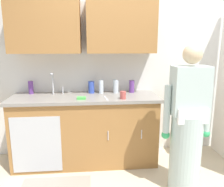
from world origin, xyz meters
TOP-DOWN VIEW (x-y plane):
  - kitchen_wall_with_uppers at (-0.14, 0.99)m, footprint 4.80×0.44m
  - counter_cabinet at (-0.55, 0.70)m, footprint 1.90×0.62m
  - countertop at (-0.55, 0.70)m, footprint 1.96×0.66m
  - sink at (-0.95, 0.71)m, footprint 0.50×0.36m
  - person_at_sink at (0.57, -0.03)m, footprint 0.55×0.34m
  - bottle_soap at (-0.46, 0.88)m, footprint 0.08×0.08m
  - bottle_water_short at (0.11, 0.87)m, footprint 0.07×0.07m
  - bottle_dish_liquid at (-1.30, 0.91)m, footprint 0.07×0.07m
  - bottle_water_tall at (-0.33, 0.85)m, footprint 0.07×0.07m
  - bottle_cleaner_spray at (-0.12, 0.86)m, footprint 0.08×0.08m
  - cup_by_sink at (-0.07, 0.50)m, footprint 0.08×0.08m
  - knife_on_counter at (-0.28, 0.54)m, footprint 0.06×0.24m
  - sponge at (-0.59, 0.52)m, footprint 0.11×0.07m

SIDE VIEW (x-z plane):
  - counter_cabinet at x=-0.55m, z-range 0.00..0.90m
  - person_at_sink at x=0.57m, z-range -0.12..1.50m
  - countertop at x=-0.55m, z-range 0.90..0.94m
  - sink at x=-0.95m, z-range 0.75..1.10m
  - knife_on_counter at x=-0.28m, z-range 0.94..0.95m
  - sponge at x=-0.59m, z-range 0.94..0.97m
  - cup_by_sink at x=-0.07m, z-range 0.94..1.04m
  - bottle_soap at x=-0.46m, z-range 0.94..1.11m
  - bottle_water_short at x=0.11m, z-range 0.94..1.11m
  - bottle_dish_liquid at x=-1.30m, z-range 0.94..1.12m
  - bottle_water_tall at x=-0.33m, z-range 0.94..1.13m
  - bottle_cleaner_spray at x=-0.12m, z-range 0.94..1.13m
  - kitchen_wall_with_uppers at x=-0.14m, z-range 0.13..2.83m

